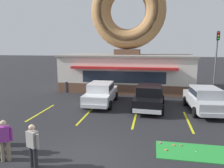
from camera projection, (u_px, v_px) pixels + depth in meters
name	position (u px, v px, depth m)	size (l,w,h in m)	color
ground_plane	(82.00, 158.00, 8.31)	(160.00, 160.00, 0.00)	#232326
donut_shop_building	(127.00, 51.00, 21.14)	(12.30, 6.75, 10.96)	brown
putting_mat	(206.00, 153.00, 8.64)	(3.88, 1.54, 0.03)	green
mini_donut_near_right	(166.00, 150.00, 8.85)	(0.13, 0.13, 0.04)	#D17F47
mini_donut_mid_centre	(181.00, 145.00, 9.25)	(0.13, 0.13, 0.04)	#A5724C
mini_donut_mid_right	(160.00, 143.00, 9.48)	(0.13, 0.13, 0.04)	#D8667F
mini_donut_far_left	(173.00, 145.00, 9.27)	(0.13, 0.13, 0.04)	#D17F47
golf_ball	(196.00, 151.00, 8.70)	(0.04, 0.04, 0.04)	white
car_white	(101.00, 92.00, 15.79)	(2.04, 4.59, 1.60)	silver
car_silver	(204.00, 98.00, 14.03)	(2.22, 4.67, 1.60)	#B2B5BA
car_black	(149.00, 96.00, 14.72)	(2.13, 4.63, 1.60)	black
pedestrian_blue_sweater_man	(5.00, 139.00, 7.95)	(0.55, 0.37, 1.58)	#7F7056
pedestrian_clipboard_woman	(33.00, 144.00, 7.51)	(0.56, 0.36, 1.58)	#232328
trash_bin	(68.00, 87.00, 20.04)	(0.57, 0.57, 0.97)	#232833
traffic_light_pole	(217.00, 50.00, 23.73)	(0.28, 0.47, 5.80)	#595B60
parking_stripe_far_left	(41.00, 112.00, 13.95)	(0.12, 3.60, 0.01)	yellow
parking_stripe_left	(86.00, 115.00, 13.40)	(0.12, 3.60, 0.01)	yellow
parking_stripe_mid_left	(135.00, 118.00, 12.85)	(0.12, 3.60, 0.01)	yellow
parking_stripe_centre	(188.00, 121.00, 12.30)	(0.12, 3.60, 0.01)	yellow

